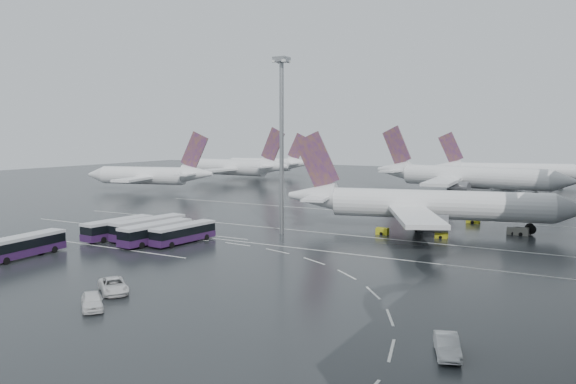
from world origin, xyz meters
The scene contains 26 objects.
ground centered at (0.00, 0.00, 0.00)m, with size 420.00×420.00×0.00m, color black.
lane_marking_near centered at (0.00, -2.00, 0.01)m, with size 120.00×0.25×0.01m, color white.
lane_marking_mid centered at (0.00, 12.00, 0.01)m, with size 120.00×0.25×0.01m, color white.
lane_marking_far centered at (0.00, 40.00, 0.01)m, with size 120.00×0.25×0.01m, color white.
bus_bay_line_south centered at (-24.00, -16.00, 0.01)m, with size 28.00×0.25×0.01m, color white.
bus_bay_line_north centered at (-24.00, 0.00, 0.01)m, with size 28.00×0.25×0.01m, color white.
airliner_main centered at (12.80, 24.17, 4.53)m, with size 52.96×45.75×18.10m.
airliner_gate_b centered at (6.13, 88.85, 5.02)m, with size 57.75×51.44×20.06m.
airliner_gate_c centered at (12.09, 129.09, 4.56)m, with size 50.89×46.18×18.23m.
jet_remote_west centered at (-79.42, 51.38, 4.71)m, with size 41.62×33.77×18.26m.
jet_remote_mid centered at (-76.03, 92.70, 5.11)m, with size 45.36×36.51×19.81m.
jet_remote_far centered at (-82.36, 123.24, 4.59)m, with size 40.92×33.06×17.80m.
bus_row_near_a centered at (-29.84, -9.64, 1.78)m, with size 3.87×13.29×3.23m.
bus_row_near_b centered at (-25.22, -7.22, 1.88)m, with size 4.82×14.17×3.42m.
bus_row_near_c centered at (-21.15, -9.89, 1.81)m, with size 4.11×13.59×3.29m.
bus_row_near_d centered at (-17.42, -7.54, 1.68)m, with size 3.83×12.59×3.05m.
bus_row_far_a centered at (-30.33, -27.00, 1.75)m, with size 4.06×13.12×3.18m.
van_curve_a centered at (-5.65, -33.55, 0.82)m, with size 2.71×5.87×1.63m, color silver.
van_curve_b centered at (-3.10, -38.78, 0.86)m, with size 2.04×5.06×1.72m, color silver.
van_curve_c centered at (31.02, -33.15, 0.83)m, with size 1.76×5.04×1.66m, color silver.
floodlight_mast centered at (-7.84, 7.60, 19.28)m, with size 2.35×2.35×30.66m.
gse_cart_belly_a centered at (17.83, 17.21, 0.55)m, with size 2.01×1.19×1.10m, color gold.
gse_cart_belly_b centered at (27.98, 26.85, 0.59)m, with size 2.16×1.28×1.18m, color slate.
gse_cart_belly_c centered at (7.93, 15.60, 0.58)m, with size 2.12×1.26×1.16m, color gold.
gse_cart_belly_d centered at (29.25, 26.76, 0.66)m, with size 2.44×1.44×1.33m, color slate.
gse_cart_belly_e centered at (19.26, 36.23, 0.69)m, with size 2.52×1.49×1.37m, color gold.
Camera 1 is at (41.17, -77.02, 17.69)m, focal length 35.00 mm.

